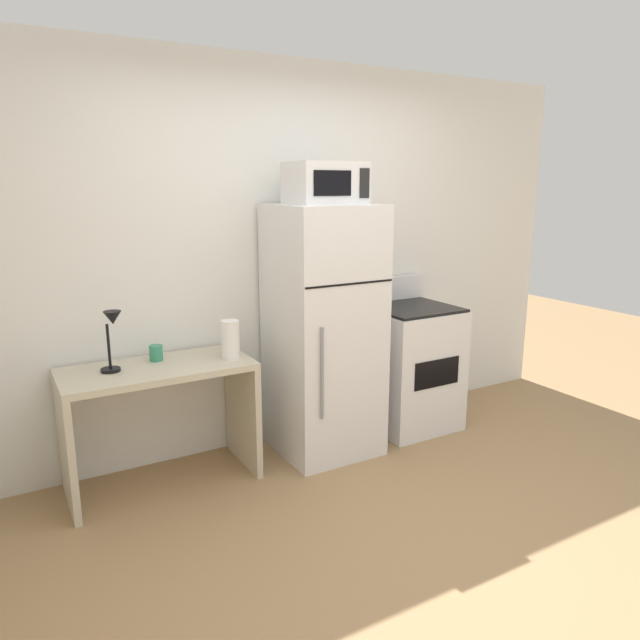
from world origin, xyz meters
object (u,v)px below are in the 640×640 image
object	(u,v)px
coffee_mug	(156,353)
refrigerator	(323,331)
desk_lamp	(112,331)
oven_range	(410,366)
desk	(159,403)
paper_towel_roll	(230,340)
microwave	(325,183)

from	to	relation	value
coffee_mug	refrigerator	size ratio (longest dim) A/B	0.06
desk_lamp	oven_range	size ratio (longest dim) A/B	0.32
desk	oven_range	bearing A→B (deg)	-1.13
desk_lamp	desk	bearing A→B (deg)	-3.84
desk_lamp	refrigerator	bearing A→B (deg)	-3.28
oven_range	desk_lamp	bearing A→B (deg)	178.57
refrigerator	oven_range	xyz separation A→B (m)	(0.76, 0.02, -0.37)
paper_towel_roll	microwave	size ratio (longest dim) A/B	0.52
oven_range	microwave	bearing A→B (deg)	-176.61
desk	paper_towel_roll	world-z (taller)	paper_towel_roll
desk_lamp	coffee_mug	bearing A→B (deg)	20.14
refrigerator	oven_range	bearing A→B (deg)	1.80
desk	refrigerator	world-z (taller)	refrigerator
microwave	oven_range	size ratio (longest dim) A/B	0.42
coffee_mug	refrigerator	distance (m)	1.09
coffee_mug	desk_lamp	bearing A→B (deg)	-159.86
coffee_mug	microwave	size ratio (longest dim) A/B	0.21
coffee_mug	oven_range	size ratio (longest dim) A/B	0.09
coffee_mug	oven_range	world-z (taller)	oven_range
coffee_mug	desk	bearing A→B (deg)	-103.92
microwave	desk	bearing A→B (deg)	175.75
desk	refrigerator	xyz separation A→B (m)	(1.10, -0.06, 0.32)
desk_lamp	coffee_mug	world-z (taller)	desk_lamp
refrigerator	oven_range	size ratio (longest dim) A/B	1.52
coffee_mug	microwave	world-z (taller)	microwave
microwave	oven_range	world-z (taller)	microwave
coffee_mug	paper_towel_roll	size ratio (longest dim) A/B	0.40
desk_lamp	oven_range	world-z (taller)	desk_lamp
refrigerator	oven_range	distance (m)	0.85
paper_towel_roll	oven_range	world-z (taller)	oven_range
desk_lamp	coffee_mug	xyz separation A→B (m)	(0.26, 0.10, -0.19)
desk_lamp	oven_range	xyz separation A→B (m)	(2.10, -0.05, -0.52)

